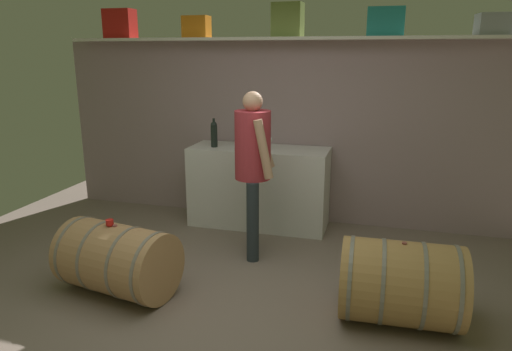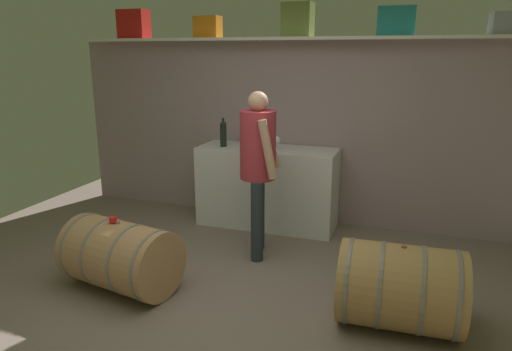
# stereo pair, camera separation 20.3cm
# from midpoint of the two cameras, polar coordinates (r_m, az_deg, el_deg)

# --- Properties ---
(ground_plane) EXTENTS (6.72, 7.97, 0.02)m
(ground_plane) POSITION_cam_midpoint_polar(r_m,az_deg,el_deg) (4.15, -2.97, -13.26)
(ground_plane) COLOR #7A695E
(back_wall_panel) EXTENTS (5.52, 0.10, 2.07)m
(back_wall_panel) POSITION_cam_midpoint_polar(r_m,az_deg,el_deg) (5.46, 2.86, 5.24)
(back_wall_panel) COLOR gray
(back_wall_panel) RESTS_ON ground
(high_shelf_board) EXTENTS (5.08, 0.40, 0.03)m
(high_shelf_board) POSITION_cam_midpoint_polar(r_m,az_deg,el_deg) (5.24, 2.64, 16.35)
(high_shelf_board) COLOR silver
(high_shelf_board) RESTS_ON back_wall_panel
(toolcase_red) EXTENTS (0.35, 0.23, 0.33)m
(toolcase_red) POSITION_cam_midpoint_polar(r_m,az_deg,el_deg) (6.03, -17.25, 17.28)
(toolcase_red) COLOR red
(toolcase_red) RESTS_ON high_shelf_board
(toolcase_orange) EXTENTS (0.29, 0.19, 0.24)m
(toolcase_orange) POSITION_cam_midpoint_polar(r_m,az_deg,el_deg) (5.57, -8.37, 17.52)
(toolcase_orange) COLOR orange
(toolcase_orange) RESTS_ON high_shelf_board
(toolcase_olive) EXTENTS (0.33, 0.22, 0.35)m
(toolcase_olive) POSITION_cam_midpoint_polar(r_m,az_deg,el_deg) (5.24, 2.74, 18.46)
(toolcase_olive) COLOR olive
(toolcase_olive) RESTS_ON high_shelf_board
(toolcase_teal) EXTENTS (0.37, 0.24, 0.28)m
(toolcase_teal) POSITION_cam_midpoint_polar(r_m,az_deg,el_deg) (5.11, 14.43, 17.73)
(toolcase_teal) COLOR teal
(toolcase_teal) RESTS_ON high_shelf_board
(toolcase_grey) EXTENTS (0.32, 0.30, 0.20)m
(toolcase_grey) POSITION_cam_midpoint_polar(r_m,az_deg,el_deg) (5.17, 25.97, 16.27)
(toolcase_grey) COLOR gray
(toolcase_grey) RESTS_ON high_shelf_board
(work_cabinet) EXTENTS (1.55, 0.57, 0.91)m
(work_cabinet) POSITION_cam_midpoint_polar(r_m,az_deg,el_deg) (5.33, -0.73, -1.40)
(work_cabinet) COLOR silver
(work_cabinet) RESTS_ON ground
(wine_bottle_dark) EXTENTS (0.08, 0.08, 0.32)m
(wine_bottle_dark) POSITION_cam_midpoint_polar(r_m,az_deg,el_deg) (5.28, -6.25, 5.10)
(wine_bottle_dark) COLOR black
(wine_bottle_dark) RESTS_ON work_cabinet
(wine_bottle_green) EXTENTS (0.07, 0.07, 0.26)m
(wine_bottle_green) POSITION_cam_midpoint_polar(r_m,az_deg,el_deg) (5.37, -3.30, 5.00)
(wine_bottle_green) COLOR #2D5B2E
(wine_bottle_green) RESTS_ON work_cabinet
(wine_glass) EXTENTS (0.08, 0.08, 0.15)m
(wine_glass) POSITION_cam_midpoint_polar(r_m,az_deg,el_deg) (5.08, 0.39, 4.30)
(wine_glass) COLOR white
(wine_glass) RESTS_ON work_cabinet
(wine_barrel_near) EXTENTS (1.02, 0.74, 0.60)m
(wine_barrel_near) POSITION_cam_midpoint_polar(r_m,az_deg,el_deg) (4.09, -17.94, -9.73)
(wine_barrel_near) COLOR #AF8154
(wine_barrel_near) RESTS_ON ground
(wine_barrel_far) EXTENTS (0.88, 0.65, 0.63)m
(wine_barrel_far) POSITION_cam_midpoint_polar(r_m,az_deg,el_deg) (3.62, 15.73, -12.55)
(wine_barrel_far) COLOR #A87D45
(wine_barrel_far) RESTS_ON ground
(tasting_cup) EXTENTS (0.06, 0.06, 0.05)m
(tasting_cup) POSITION_cam_midpoint_polar(r_m,az_deg,el_deg) (3.99, -18.85, -5.45)
(tasting_cup) COLOR red
(tasting_cup) RESTS_ON wine_barrel_near
(winemaker_pouring) EXTENTS (0.42, 0.51, 1.60)m
(winemaker_pouring) POSITION_cam_midpoint_polar(r_m,az_deg,el_deg) (4.39, -1.64, 2.21)
(winemaker_pouring) COLOR #283137
(winemaker_pouring) RESTS_ON ground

